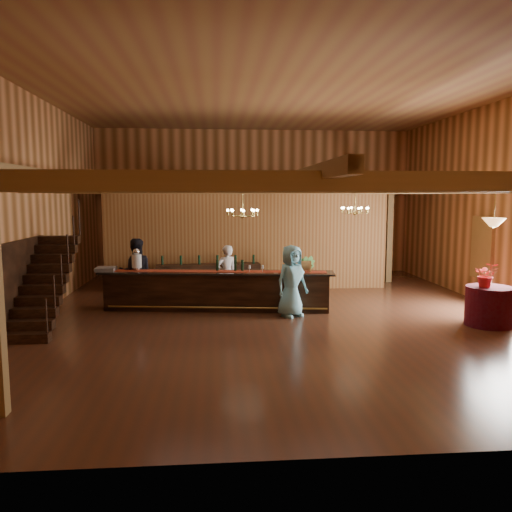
{
  "coord_description": "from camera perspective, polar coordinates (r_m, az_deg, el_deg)",
  "views": [
    {
      "loc": [
        -1.53,
        -12.32,
        3.0
      ],
      "look_at": [
        -0.49,
        0.32,
        1.46
      ],
      "focal_mm": 35.0,
      "sensor_mm": 36.0,
      "label": 1
    }
  ],
  "objects": [
    {
      "name": "wall_back",
      "position": [
        19.38,
        -0.19,
        6.16
      ],
      "size": [
        12.0,
        0.1,
        5.5
      ],
      "primitive_type": "cube",
      "color": "#C3804E",
      "rests_on": "floor"
    },
    {
      "name": "bar_bottle_0",
      "position": [
        13.21,
        -4.44,
        -1.06
      ],
      "size": [
        0.07,
        0.07,
        0.3
      ],
      "primitive_type": "cylinder",
      "color": "black",
      "rests_on": "tasting_bar"
    },
    {
      "name": "staircase",
      "position": [
        12.39,
        -23.12,
        -2.95
      ],
      "size": [
        1.0,
        2.8,
        2.0
      ],
      "color": "#3C2113",
      "rests_on": "floor"
    },
    {
      "name": "round_table",
      "position": [
        12.81,
        25.08,
        -5.21
      ],
      "size": [
        1.06,
        1.06,
        0.91
      ],
      "primitive_type": "cylinder",
      "color": "#3C0F1C",
      "rests_on": "floor"
    },
    {
      "name": "bar_bottle_1",
      "position": [
        13.16,
        -2.38,
        -1.08
      ],
      "size": [
        0.07,
        0.07,
        0.3
      ],
      "primitive_type": "cylinder",
      "color": "black",
      "rests_on": "tasting_bar"
    },
    {
      "name": "support_posts",
      "position": [
        12.0,
        2.65,
        0.2
      ],
      "size": [
        9.2,
        10.2,
        3.2
      ],
      "color": "brown",
      "rests_on": "floor"
    },
    {
      "name": "partition_wall",
      "position": [
        15.92,
        -0.98,
        1.67
      ],
      "size": [
        9.0,
        0.18,
        3.1
      ],
      "primitive_type": "cube",
      "color": "brown",
      "rests_on": "floor"
    },
    {
      "name": "window_right_back",
      "position": [
        15.35,
        24.48,
        0.86
      ],
      "size": [
        0.12,
        1.05,
        1.75
      ],
      "primitive_type": "cube",
      "color": "white",
      "rests_on": "wall_right"
    },
    {
      "name": "glass_rack_tray",
      "position": [
        13.76,
        -16.78,
        -1.44
      ],
      "size": [
        0.5,
        0.5,
        0.1
      ],
      "primitive_type": "cube",
      "color": "gray",
      "rests_on": "tasting_bar"
    },
    {
      "name": "table_vase",
      "position": [
        12.73,
        24.93,
        -2.53
      ],
      "size": [
        0.16,
        0.16,
        0.29
      ],
      "primitive_type": "imported",
      "rotation": [
        0.0,
        0.0,
        -0.15
      ],
      "color": "#A58C43",
      "rests_on": "round_table"
    },
    {
      "name": "chandelier_right",
      "position": [
        14.75,
        11.24,
        5.19
      ],
      "size": [
        0.8,
        0.8,
        0.76
      ],
      "color": "#A58C43",
      "rests_on": "beam_grid"
    },
    {
      "name": "raffle_drum",
      "position": [
        12.96,
        5.58,
        -1.11
      ],
      "size": [
        0.34,
        0.24,
        0.3
      ],
      "color": "#97632F",
      "rests_on": "tasting_bar"
    },
    {
      "name": "wall_front",
      "position": [
        5.54,
        11.36,
        4.18
      ],
      "size": [
        12.0,
        0.1,
        5.5
      ],
      "primitive_type": "cube",
      "color": "#C3804E",
      "rests_on": "floor"
    },
    {
      "name": "table_flowers",
      "position": [
        12.58,
        24.82,
        -1.96
      ],
      "size": [
        0.64,
        0.6,
        0.58
      ],
      "primitive_type": "imported",
      "rotation": [
        0.0,
        0.0,
        -0.36
      ],
      "color": "red",
      "rests_on": "round_table"
    },
    {
      "name": "wall_left",
      "position": [
        13.11,
        -24.75,
        5.18
      ],
      "size": [
        0.1,
        14.0,
        5.5
      ],
      "primitive_type": "cube",
      "color": "#C3804E",
      "rests_on": "floor"
    },
    {
      "name": "pendant_lamp",
      "position": [
        12.57,
        25.54,
        3.5
      ],
      "size": [
        0.52,
        0.52,
        0.9
      ],
      "color": "#A58C43",
      "rests_on": "beam_grid"
    },
    {
      "name": "backroom_boxes",
      "position": [
        18.04,
        -0.74,
        -0.98
      ],
      "size": [
        4.1,
        0.6,
        1.1
      ],
      "color": "#3C2113",
      "rests_on": "floor"
    },
    {
      "name": "staff_second",
      "position": [
        13.97,
        -13.58,
        -1.83
      ],
      "size": [
        1.02,
        0.87,
        1.86
      ],
      "primitive_type": "imported",
      "rotation": [
        0.0,
        0.0,
        3.34
      ],
      "color": "black",
      "rests_on": "floor"
    },
    {
      "name": "bartender",
      "position": [
        14.01,
        -3.37,
        -2.08
      ],
      "size": [
        0.7,
        0.58,
        1.63
      ],
      "primitive_type": "imported",
      "rotation": [
        0.0,
        0.0,
        3.52
      ],
      "color": "silver",
      "rests_on": "floor"
    },
    {
      "name": "beverage_dispenser",
      "position": [
        13.57,
        -13.49,
        -0.44
      ],
      "size": [
        0.26,
        0.26,
        0.6
      ],
      "color": "silver",
      "rests_on": "tasting_bar"
    },
    {
      "name": "bar_bottle_2",
      "position": [
        13.15,
        -1.57,
        -1.08
      ],
      "size": [
        0.07,
        0.07,
        0.3
      ],
      "primitive_type": "cylinder",
      "color": "black",
      "rests_on": "tasting_bar"
    },
    {
      "name": "guest",
      "position": [
        12.43,
        4.09,
        -2.86
      ],
      "size": [
        1.05,
        0.93,
        1.8
      ],
      "primitive_type": "imported",
      "rotation": [
        0.0,
        0.0,
        0.52
      ],
      "color": "#70B5C7",
      "rests_on": "floor"
    },
    {
      "name": "floor",
      "position": [
        12.77,
        2.32,
        -6.69
      ],
      "size": [
        14.0,
        14.0,
        0.0
      ],
      "primitive_type": "plane",
      "color": "#48291B",
      "rests_on": "ground"
    },
    {
      "name": "floor_plant",
      "position": [
        15.19,
        5.45,
        -2.19
      ],
      "size": [
        0.78,
        0.69,
        1.22
      ],
      "primitive_type": "imported",
      "rotation": [
        0.0,
        0.0,
        -0.25
      ],
      "color": "#407634",
      "rests_on": "floor"
    },
    {
      "name": "wall_right",
      "position": [
        14.44,
        26.83,
        5.17
      ],
      "size": [
        0.1,
        14.0,
        5.5
      ],
      "primitive_type": "cube",
      "color": "#C3804E",
      "rests_on": "floor"
    },
    {
      "name": "chandelier_left",
      "position": [
        12.89,
        -1.55,
        5.02
      ],
      "size": [
        0.8,
        0.8,
        0.78
      ],
      "color": "#A58C43",
      "rests_on": "beam_grid"
    },
    {
      "name": "tasting_bar",
      "position": [
        13.21,
        -4.54,
        -3.94
      ],
      "size": [
        6.2,
        1.57,
        1.04
      ],
      "rotation": [
        0.0,
        0.0,
        -0.13
      ],
      "color": "#3C2113",
      "rests_on": "floor"
    },
    {
      "name": "backbar_shelf",
      "position": [
        15.52,
        -5.45,
        -2.58
      ],
      "size": [
        3.24,
        0.84,
        0.9
      ],
      "primitive_type": "cube",
      "rotation": [
        0.0,
        0.0,
        0.11
      ],
      "color": "#3C2113",
      "rests_on": "floor"
    },
    {
      "name": "ceiling",
      "position": [
        12.67,
        2.45,
        18.28
      ],
      "size": [
        14.0,
        14.0,
        0.0
      ],
      "primitive_type": "plane",
      "rotation": [
        3.14,
        0.0,
        0.0
      ],
      "color": "olive",
      "rests_on": "wall_back"
    },
    {
      "name": "beam_grid",
      "position": [
        12.92,
        2.11,
        7.96
      ],
      "size": [
        11.9,
        13.9,
        0.39
      ],
      "color": "brown",
      "rests_on": "wall_left"
    }
  ]
}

